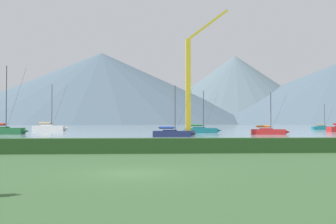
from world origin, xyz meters
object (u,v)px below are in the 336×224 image
(sailboat_slip_10, at_px, (323,128))
(sailboat_slip_11, at_px, (269,131))
(sailboat_slip_9, at_px, (3,130))
(dock_crane, at_px, (190,91))
(sailboat_slip_2, at_px, (201,130))
(sailboat_slip_0, at_px, (172,133))
(sailboat_slip_4, at_px, (50,128))

(sailboat_slip_10, height_order, sailboat_slip_11, sailboat_slip_11)
(sailboat_slip_9, xyz_separation_m, sailboat_slip_10, (75.92, 34.43, -0.18))
(sailboat_slip_10, height_order, dock_crane, dock_crane)
(sailboat_slip_10, distance_m, sailboat_slip_11, 47.56)
(sailboat_slip_2, xyz_separation_m, sailboat_slip_11, (10.77, -9.32, -0.05))
(sailboat_slip_0, distance_m, sailboat_slip_9, 32.72)
(sailboat_slip_2, bearing_deg, dock_crane, -103.03)
(sailboat_slip_2, relative_size, sailboat_slip_9, 0.68)
(sailboat_slip_11, relative_size, dock_crane, 0.35)
(sailboat_slip_0, xyz_separation_m, dock_crane, (3.42, 6.73, 6.97))
(sailboat_slip_4, bearing_deg, dock_crane, -41.34)
(sailboat_slip_0, bearing_deg, sailboat_slip_2, 72.51)
(sailboat_slip_4, relative_size, sailboat_slip_9, 0.94)
(sailboat_slip_4, relative_size, sailboat_slip_11, 1.56)
(sailboat_slip_2, height_order, sailboat_slip_10, sailboat_slip_2)
(sailboat_slip_0, relative_size, sailboat_slip_4, 0.67)
(sailboat_slip_4, xyz_separation_m, dock_crane, (31.66, -33.75, 6.76))
(sailboat_slip_9, distance_m, dock_crane, 34.62)
(sailboat_slip_9, bearing_deg, dock_crane, -8.73)
(sailboat_slip_0, xyz_separation_m, sailboat_slip_9, (-29.88, 13.33, 0.18))
(sailboat_slip_0, distance_m, sailboat_slip_11, 20.22)
(sailboat_slip_11, bearing_deg, dock_crane, -157.43)
(sailboat_slip_9, distance_m, sailboat_slip_11, 47.93)
(sailboat_slip_4, xyz_separation_m, sailboat_slip_10, (74.27, 7.29, -0.21))
(sailboat_slip_9, bearing_deg, sailboat_slip_4, 89.01)
(sailboat_slip_0, bearing_deg, sailboat_slip_11, 31.11)
(sailboat_slip_4, height_order, sailboat_slip_11, sailboat_slip_4)
(sailboat_slip_2, distance_m, dock_crane, 14.34)
(sailboat_slip_9, height_order, dock_crane, dock_crane)
(sailboat_slip_9, bearing_deg, sailboat_slip_2, 10.81)
(sailboat_slip_2, xyz_separation_m, sailboat_slip_9, (-37.00, -5.42, 0.11))
(sailboat_slip_2, relative_size, sailboat_slip_4, 0.73)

